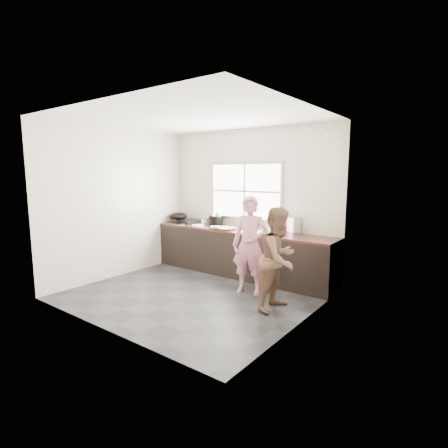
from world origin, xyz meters
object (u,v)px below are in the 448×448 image
Objects in this scene: bowl_crabs at (281,233)px; burner at (190,221)px; cutting_board at (227,229)px; pot_lid_right at (197,224)px; woman at (250,248)px; person_side at (279,259)px; bottle_brown_short at (214,222)px; bottle_brown_tall at (210,221)px; bottle_green at (217,217)px; dish_rack at (287,225)px; bowl_mince at (216,228)px; glass_jar at (203,222)px; wok at (178,216)px; black_pot at (216,220)px; bowl_held at (268,231)px; pot_lid_left at (180,224)px; plate_food at (198,225)px.

bowl_crabs is 2.19m from burner.
pot_lid_right is (-0.87, 0.17, -0.01)m from cutting_board.
woman reaches higher than person_side.
cutting_board is at bearing -24.85° from bottle_brown_short.
woman reaches higher than pot_lid_right.
bottle_brown_tall is 0.29m from pot_lid_right.
bowl_crabs is 1.54m from bottle_brown_short.
woman is 3.48× the size of burner.
woman is 4.59× the size of bottle_green.
bowl_crabs is at bearing -3.44° from bottle_brown_tall.
bowl_mince is at bearing -162.30° from dish_rack.
glass_jar is (-2.31, 1.10, 0.19)m from person_side.
person_side is at bearing -19.18° from wok.
woman reaches higher than burner.
cutting_board is 1.38× the size of black_pot.
bowl_crabs is at bearing -8.83° from bottle_green.
woman is 6.01× the size of pot_lid_right.
wok is (-0.89, -0.16, 0.04)m from black_pot.
person_side reaches higher than glass_jar.
bowl_held reaches higher than pot_lid_left.
glass_jar is at bearing 103.61° from plate_food.
bowl_mince is 0.47m from black_pot.
dish_rack reaches higher than pot_lid_right.
plate_food is 0.68m from wok.
plate_food is (-0.23, -0.29, -0.09)m from black_pot.
woman is 1.60m from bottle_brown_short.
bowl_mince reaches higher than plate_food.
bottle_brown_tall is at bearing 60.24° from plate_food.
black_pot reaches higher than pot_lid_right.
bottle_brown_tall is at bearing -122.39° from bottle_green.
glass_jar reaches higher than pot_lid_left.
plate_food is 0.44m from bottle_green.
pot_lid_left is at bearing 150.35° from woman.
bottle_brown_tall is at bearing 176.56° from bowl_crabs.
bowl_held is at bearing -7.93° from black_pot.
pot_lid_left is (-0.63, -0.30, -0.07)m from bottle_brown_short.
wok reaches higher than bottle_brown_tall.
burner reaches higher than plate_food.
bottle_green is (-1.38, 0.94, 0.30)m from woman.
black_pot is at bearing 132.07° from woman.
bowl_held is (0.80, 0.12, 0.01)m from cutting_board.
black_pot is 0.68× the size of dish_rack.
cutting_board is at bearing -0.80° from plate_food.
person_side is at bearing -21.43° from plate_food.
person_side is at bearing -23.45° from pot_lid_right.
glass_jar is (-0.26, -0.15, -0.11)m from bottle_green.
black_pot is (-1.36, 0.87, 0.24)m from woman.
plate_food is (-1.76, -0.12, -0.02)m from bowl_crabs.
bowl_crabs is 1.57m from bottle_green.
bottle_green reaches higher than dish_rack.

